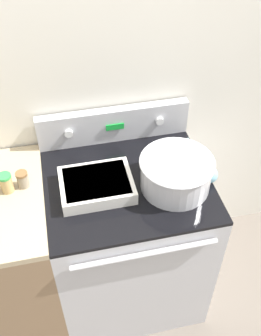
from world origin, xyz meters
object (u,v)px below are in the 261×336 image
object	(u,v)px
mixing_bowl	(176,172)
spice_jar_green_cap	(6,183)
spice_jar_brown_cap	(23,179)
ladle	(208,173)
casserole_dish	(97,185)

from	to	relation	value
mixing_bowl	spice_jar_green_cap	bearing A→B (deg)	170.47
mixing_bowl	spice_jar_green_cap	size ratio (longest dim) A/B	3.52
spice_jar_green_cap	spice_jar_brown_cap	bearing A→B (deg)	11.51
mixing_bowl	spice_jar_brown_cap	xyz separation A→B (m)	(-0.66, 0.14, -0.03)
ladle	spice_jar_brown_cap	bearing A→B (deg)	171.50
spice_jar_brown_cap	spice_jar_green_cap	size ratio (longest dim) A/B	0.85
casserole_dish	ladle	size ratio (longest dim) A/B	0.95
casserole_dish	ladle	distance (m)	0.51
ladle	spice_jar_brown_cap	world-z (taller)	spice_jar_brown_cap
ladle	spice_jar_green_cap	world-z (taller)	spice_jar_green_cap
ladle	spice_jar_brown_cap	size ratio (longest dim) A/B	4.27
casserole_dish	spice_jar_green_cap	size ratio (longest dim) A/B	3.43
ladle	spice_jar_brown_cap	xyz separation A→B (m)	(-0.82, 0.12, 0.02)
mixing_bowl	spice_jar_brown_cap	world-z (taller)	mixing_bowl
casserole_dish	ladle	bearing A→B (deg)	-4.01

